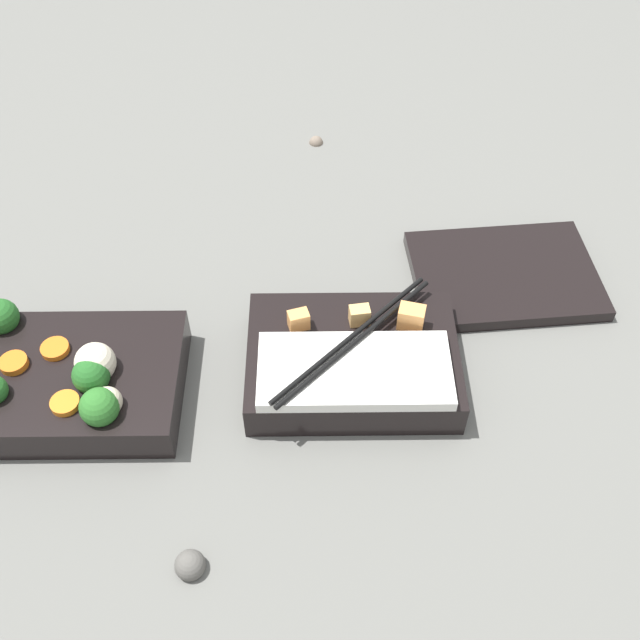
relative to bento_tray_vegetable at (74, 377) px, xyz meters
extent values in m
plane|color=slate|center=(0.15, 0.00, -0.03)|extent=(3.00, 3.00, 0.00)
cube|color=black|center=(0.00, 0.00, -0.01)|extent=(0.21, 0.15, 0.04)
sphere|color=#236023|center=(0.03, -0.02, 0.02)|extent=(0.04, 0.04, 0.04)
sphere|color=#2D7028|center=(0.04, -0.05, 0.03)|extent=(0.04, 0.04, 0.04)
sphere|color=#236023|center=(-0.08, 0.06, 0.03)|extent=(0.04, 0.04, 0.04)
cylinder|color=orange|center=(0.01, -0.04, 0.02)|extent=(0.03, 0.03, 0.01)
cylinder|color=orange|center=(-0.05, 0.00, 0.02)|extent=(0.04, 0.04, 0.01)
cylinder|color=orange|center=(-0.02, 0.02, 0.02)|extent=(0.04, 0.04, 0.01)
sphere|color=beige|center=(0.05, -0.05, 0.02)|extent=(0.03, 0.03, 0.03)
sphere|color=beige|center=(0.03, 0.00, 0.03)|extent=(0.04, 0.04, 0.04)
cube|color=black|center=(0.27, 0.02, -0.01)|extent=(0.21, 0.15, 0.04)
cube|color=white|center=(0.27, -0.01, 0.02)|extent=(0.18, 0.09, 0.01)
cube|color=#F4A356|center=(0.22, 0.05, 0.03)|extent=(0.02, 0.02, 0.02)
cube|color=#EAB266|center=(0.28, 0.05, 0.03)|extent=(0.02, 0.02, 0.02)
cube|color=#F4A356|center=(0.33, 0.05, 0.03)|extent=(0.03, 0.02, 0.03)
cylinder|color=black|center=(0.28, 0.02, 0.03)|extent=(0.16, 0.16, 0.01)
cylinder|color=black|center=(0.27, 0.02, 0.03)|extent=(0.16, 0.16, 0.01)
cube|color=black|center=(0.45, 0.15, -0.02)|extent=(0.22, 0.16, 0.01)
sphere|color=#595651|center=(0.13, -0.18, -0.02)|extent=(0.03, 0.03, 0.03)
sphere|color=#7A6B5B|center=(0.24, 0.41, -0.02)|extent=(0.02, 0.02, 0.02)
camera|label=1|loc=(0.24, -0.44, 0.59)|focal=42.00mm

